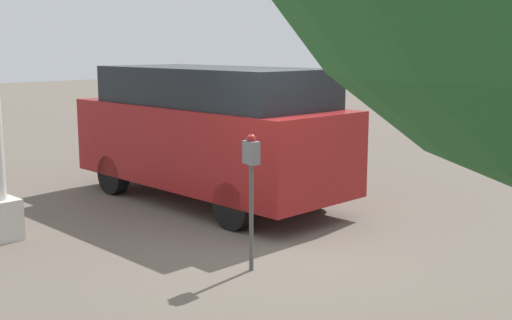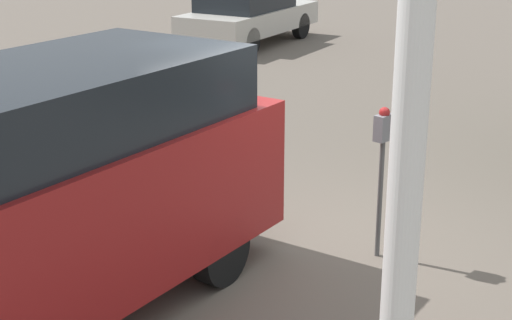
% 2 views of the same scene
% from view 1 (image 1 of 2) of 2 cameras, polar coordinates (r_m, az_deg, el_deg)
% --- Properties ---
extents(ground_plane, '(80.00, 80.00, 0.00)m').
position_cam_1_polar(ground_plane, '(8.03, 1.64, -8.32)').
color(ground_plane, '#60564C').
extents(parking_meter_near, '(0.22, 0.15, 1.58)m').
position_cam_1_polar(parking_meter_near, '(7.16, -0.43, -0.99)').
color(parking_meter_near, '#4C4C4C').
rests_on(parking_meter_near, ground).
extents(parked_van, '(5.07, 2.03, 2.21)m').
position_cam_1_polar(parked_van, '(10.49, -4.23, 2.68)').
color(parked_van, maroon).
rests_on(parked_van, ground).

